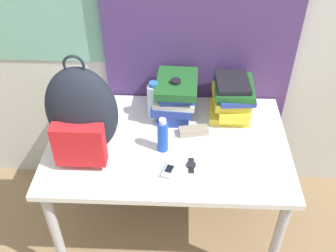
# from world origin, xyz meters

# --- Properties ---
(wall_back) EXTENTS (6.00, 0.06, 2.50)m
(wall_back) POSITION_xyz_m (-0.00, 0.86, 1.25)
(wall_back) COLOR beige
(wall_back) RESTS_ON ground_plane
(curtain_blue) EXTENTS (1.02, 0.04, 2.50)m
(curtain_blue) POSITION_xyz_m (0.15, 0.80, 1.25)
(curtain_blue) COLOR #4C336B
(curtain_blue) RESTS_ON ground_plane
(desk) EXTENTS (1.20, 0.77, 0.71)m
(desk) POSITION_xyz_m (0.00, 0.39, 0.63)
(desk) COLOR silver
(desk) RESTS_ON ground_plane
(backpack) EXTENTS (0.33, 0.26, 0.52)m
(backpack) POSITION_xyz_m (-0.39, 0.30, 0.93)
(backpack) COLOR #1E232D
(backpack) RESTS_ON desk
(book_stack_left) EXTENTS (0.25, 0.30, 0.22)m
(book_stack_left) POSITION_xyz_m (0.03, 0.62, 0.82)
(book_stack_left) COLOR navy
(book_stack_left) RESTS_ON desk
(book_stack_center) EXTENTS (0.23, 0.29, 0.22)m
(book_stack_center) POSITION_xyz_m (0.33, 0.62, 0.82)
(book_stack_center) COLOR yellow
(book_stack_center) RESTS_ON desk
(water_bottle) EXTENTS (0.07, 0.07, 0.23)m
(water_bottle) POSITION_xyz_m (-0.08, 0.57, 0.82)
(water_bottle) COLOR silver
(water_bottle) RESTS_ON desk
(sports_bottle) EXTENTS (0.08, 0.08, 0.23)m
(sports_bottle) POSITION_xyz_m (0.03, 0.59, 0.82)
(sports_bottle) COLOR white
(sports_bottle) RESTS_ON desk
(sunscreen_bottle) EXTENTS (0.05, 0.05, 0.19)m
(sunscreen_bottle) POSITION_xyz_m (-0.02, 0.33, 0.80)
(sunscreen_bottle) COLOR blue
(sunscreen_bottle) RESTS_ON desk
(cell_phone) EXTENTS (0.08, 0.11, 0.02)m
(cell_phone) POSITION_xyz_m (0.01, 0.18, 0.72)
(cell_phone) COLOR #B7BCC6
(cell_phone) RESTS_ON desk
(sunglasses_case) EXTENTS (0.16, 0.08, 0.04)m
(sunglasses_case) POSITION_xyz_m (0.13, 0.45, 0.73)
(sunglasses_case) COLOR gray
(sunglasses_case) RESTS_ON desk
(wristwatch) EXTENTS (0.04, 0.10, 0.01)m
(wristwatch) POSITION_xyz_m (0.12, 0.22, 0.71)
(wristwatch) COLOR black
(wristwatch) RESTS_ON desk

